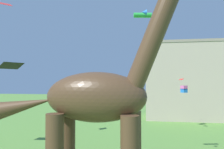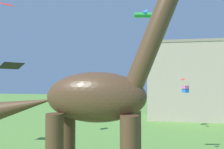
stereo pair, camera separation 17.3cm
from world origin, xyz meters
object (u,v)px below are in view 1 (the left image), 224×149
at_px(kite_high_right, 181,79).
at_px(kite_mid_left, 184,89).
at_px(kite_drifting, 5,4).
at_px(kite_near_low, 143,15).
at_px(dinosaur_sculpture, 94,97).
at_px(kite_trailing, 11,66).
at_px(kite_high_left, 93,88).

bearing_deg(kite_high_right, kite_mid_left, 75.60).
bearing_deg(kite_mid_left, kite_drifting, -148.15).
bearing_deg(kite_near_low, dinosaur_sculpture, -125.89).
bearing_deg(kite_high_right, kite_drifting, -152.99).
xyz_separation_m(kite_trailing, kite_near_low, (10.44, 3.57, 4.68)).
distance_m(kite_drifting, kite_mid_left, 28.74).
distance_m(kite_trailing, kite_high_left, 9.92).
relative_size(dinosaur_sculpture, kite_near_low, 10.70).
distance_m(kite_drifting, kite_high_left, 14.90).
height_order(kite_trailing, kite_near_low, kite_near_low).
xyz_separation_m(kite_trailing, kite_mid_left, (16.36, 22.29, -2.46)).
xyz_separation_m(kite_mid_left, kite_near_low, (-5.92, -18.72, 7.14)).
relative_size(kite_high_left, kite_mid_left, 0.66).
height_order(kite_trailing, kite_mid_left, kite_trailing).
height_order(kite_high_right, kite_near_low, kite_near_low).
relative_size(kite_high_right, kite_trailing, 0.38).
relative_size(kite_trailing, kite_mid_left, 1.80).
height_order(dinosaur_sculpture, kite_high_left, dinosaur_sculpture).
height_order(kite_mid_left, kite_near_low, kite_near_low).
xyz_separation_m(kite_high_right, kite_near_low, (-5.17, -15.81, 5.57)).
distance_m(kite_high_right, kite_trailing, 24.90).
xyz_separation_m(dinosaur_sculpture, kite_high_right, (8.44, 20.33, 1.49)).
relative_size(dinosaur_sculpture, kite_high_right, 22.08).
height_order(kite_drifting, kite_near_low, kite_drifting).
distance_m(dinosaur_sculpture, kite_near_low, 9.00).
height_order(kite_high_left, kite_mid_left, kite_high_left).
bearing_deg(kite_drifting, dinosaur_sculpture, -34.12).
relative_size(kite_drifting, kite_near_low, 1.05).
distance_m(kite_high_right, kite_near_low, 17.54).
bearing_deg(kite_high_right, dinosaur_sculpture, -112.54).
bearing_deg(kite_high_left, kite_trailing, -117.84).
xyz_separation_m(kite_drifting, kite_near_low, (16.77, -4.63, -3.50)).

